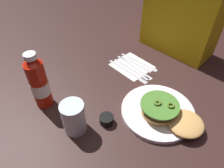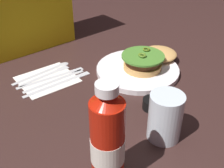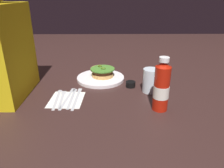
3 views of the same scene
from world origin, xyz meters
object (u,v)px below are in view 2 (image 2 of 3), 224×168
Objects in this scene: dinner_plate at (138,70)px; burger_sandwich at (149,59)px; condiment_cup at (152,104)px; butter_knife at (55,76)px; water_glass at (165,117)px; ketchup_bottle at (108,141)px; fork_utensil at (49,73)px; steak_knife at (58,78)px; table_knife at (62,81)px; spoon_utensil at (49,69)px; napkin at (47,79)px.

dinner_plate is 1.18× the size of burger_sandwich.
condiment_cup is 0.32m from butter_knife.
ketchup_bottle is at bearing -176.80° from water_glass.
fork_utensil is at bearing 110.54° from condiment_cup.
steak_knife is (-0.26, 0.13, -0.03)m from burger_sandwich.
table_knife is 1.09× the size of spoon_utensil.
spoon_utensil is at bearing 59.65° from fork_utensil.
ketchup_bottle is (-0.33, -0.26, 0.09)m from dinner_plate.
napkin is at bearing 77.65° from ketchup_bottle.
spoon_utensil is (-0.05, 0.44, -0.05)m from water_glass.
butter_knife is at bearing -73.90° from fork_utensil.
table_knife is at bearing 158.06° from burger_sandwich.
water_glass is at bearing -80.21° from table_knife.
ketchup_bottle reaches higher than napkin.
dinner_plate is at bearing -30.88° from napkin.
burger_sandwich is 0.32m from napkin.
napkin is (-0.24, 0.14, -0.01)m from dinner_plate.
dinner_plate is 1.18× the size of table_knife.
steak_knife is 0.93× the size of butter_knife.
fork_utensil is (-0.22, 0.17, -0.00)m from dinner_plate.
dinner_plate is at bearing -29.36° from steak_knife.
ketchup_bottle is 4.55× the size of condiment_cup.
water_glass reaches higher than fork_utensil.
burger_sandwich is at bearing -21.94° from table_knife.
steak_knife is at bearing 150.64° from dinner_plate.
ketchup_bottle reaches higher than water_glass.
fork_utensil is at bearing -120.35° from spoon_utensil.
napkin is 0.93× the size of fork_utensil.
napkin is (-0.14, 0.30, -0.01)m from condiment_cup.
water_glass reaches higher than butter_knife.
spoon_utensil is at bearing 83.22° from butter_knife.
ketchup_bottle is 0.39m from table_knife.
burger_sandwich is 0.32m from spoon_utensil.
butter_knife is (-0.26, 0.15, -0.03)m from burger_sandwich.
burger_sandwich reaches higher than fork_utensil.
condiment_cup is 0.24× the size of steak_knife.
spoon_utensil is (0.01, 0.09, 0.00)m from table_knife.
steak_knife and spoon_utensil have the same top height.
water_glass is at bearing -122.07° from condiment_cup.
fork_utensil is at bearing 75.83° from ketchup_bottle.
water_glass is at bearing -81.03° from fork_utensil.
burger_sandwich reaches higher than napkin.
table_knife is at bearing 72.44° from ketchup_bottle.
table_knife is (0.11, 0.36, -0.09)m from ketchup_bottle.
table_knife and spoon_utensil have the same top height.
condiment_cup is 0.22× the size of butter_knife.
napkin is 0.75× the size of butter_knife.
ketchup_bottle is at bearing -104.17° from fork_utensil.
napkin is 0.06m from spoon_utensil.
table_knife is (-0.22, 0.10, -0.00)m from dinner_plate.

